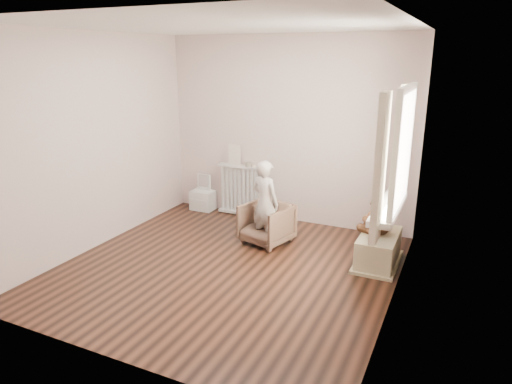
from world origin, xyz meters
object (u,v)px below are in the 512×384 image
at_px(toy_bench, 379,247).
at_px(plush_cat, 395,185).
at_px(toy_vanity, 203,192).
at_px(child, 265,203).
at_px(teddy_bear, 380,208).
at_px(radiator, 241,190).
at_px(armchair, 267,224).

xyz_separation_m(toy_bench, plush_cat, (0.14, -0.15, 0.80)).
bearing_deg(toy_vanity, child, -30.36).
distance_m(toy_bench, teddy_bear, 0.47).
distance_m(radiator, child, 1.17).
bearing_deg(child, armchair, -74.15).
distance_m(radiator, toy_bench, 2.34).
xyz_separation_m(armchair, child, (0.00, -0.05, 0.30)).
bearing_deg(toy_vanity, armchair, -28.84).
bearing_deg(armchair, toy_vanity, 167.01).
height_order(toy_vanity, plush_cat, plush_cat).
xyz_separation_m(toy_vanity, child, (1.43, -0.84, 0.28)).
relative_size(armchair, plush_cat, 2.56).
bearing_deg(toy_vanity, radiator, 2.61).
distance_m(toy_vanity, plush_cat, 3.21).
bearing_deg(armchair, toy_bench, 15.46).
distance_m(toy_vanity, teddy_bear, 2.96).
relative_size(armchair, child, 0.53).
bearing_deg(toy_vanity, teddy_bear, -15.65).
height_order(toy_vanity, child, child).
height_order(armchair, teddy_bear, teddy_bear).
bearing_deg(radiator, toy_vanity, -177.39).
bearing_deg(toy_vanity, plush_cat, -17.66).
bearing_deg(armchair, teddy_bear, 15.74).
bearing_deg(toy_bench, radiator, 159.28).
distance_m(toy_vanity, armchair, 1.63).
height_order(teddy_bear, plush_cat, plush_cat).
distance_m(radiator, plush_cat, 2.60).
bearing_deg(toy_bench, toy_vanity, 164.35).
relative_size(radiator, plush_cat, 3.43).
relative_size(child, toy_bench, 1.41).
xyz_separation_m(toy_vanity, plush_cat, (2.98, -0.95, 0.72)).
xyz_separation_m(toy_vanity, armchair, (1.43, -0.79, -0.02)).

